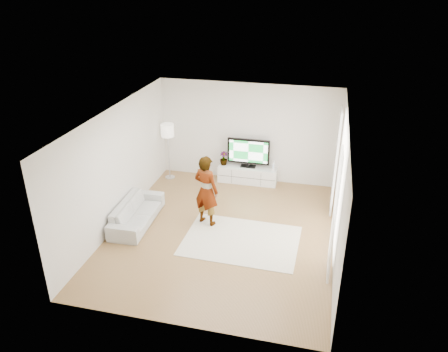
% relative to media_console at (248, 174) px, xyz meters
% --- Properties ---
extents(floor, '(6.00, 6.00, 0.00)m').
position_rel_media_console_xyz_m(floor, '(-0.06, -2.76, -0.23)').
color(floor, '#9E7447').
rests_on(floor, ground).
extents(ceiling, '(6.00, 6.00, 0.00)m').
position_rel_media_console_xyz_m(ceiling, '(-0.06, -2.76, 2.57)').
color(ceiling, white).
rests_on(ceiling, wall_back).
extents(wall_left, '(0.02, 6.00, 2.80)m').
position_rel_media_console_xyz_m(wall_left, '(-2.56, -2.76, 1.17)').
color(wall_left, silver).
rests_on(wall_left, floor).
extents(wall_right, '(0.02, 6.00, 2.80)m').
position_rel_media_console_xyz_m(wall_right, '(2.44, -2.76, 1.17)').
color(wall_right, silver).
rests_on(wall_right, floor).
extents(wall_back, '(5.00, 0.02, 2.80)m').
position_rel_media_console_xyz_m(wall_back, '(-0.06, 0.24, 1.17)').
color(wall_back, silver).
rests_on(wall_back, floor).
extents(wall_front, '(5.00, 0.02, 2.80)m').
position_rel_media_console_xyz_m(wall_front, '(-0.06, -5.76, 1.17)').
color(wall_front, silver).
rests_on(wall_front, floor).
extents(window, '(0.01, 2.60, 2.50)m').
position_rel_media_console_xyz_m(window, '(2.42, -2.46, 1.22)').
color(window, white).
rests_on(window, wall_right).
extents(curtain_near, '(0.04, 0.70, 2.60)m').
position_rel_media_console_xyz_m(curtain_near, '(2.34, -3.76, 1.12)').
color(curtain_near, white).
rests_on(curtain_near, floor).
extents(curtain_far, '(0.04, 0.70, 2.60)m').
position_rel_media_console_xyz_m(curtain_far, '(2.34, -1.16, 1.12)').
color(curtain_far, white).
rests_on(curtain_far, floor).
extents(media_console, '(1.66, 0.47, 0.47)m').
position_rel_media_console_xyz_m(media_console, '(0.00, 0.00, 0.00)').
color(media_console, white).
rests_on(media_console, floor).
extents(television, '(1.18, 0.23, 0.82)m').
position_rel_media_console_xyz_m(television, '(0.00, 0.03, 0.68)').
color(television, black).
rests_on(television, media_console).
extents(game_console, '(0.07, 0.17, 0.23)m').
position_rel_media_console_xyz_m(game_console, '(0.73, -0.00, 0.35)').
color(game_console, white).
rests_on(game_console, media_console).
extents(potted_plant, '(0.26, 0.26, 0.39)m').
position_rel_media_console_xyz_m(potted_plant, '(-0.71, 0.00, 0.43)').
color(potted_plant, '#3F7238').
rests_on(potted_plant, media_console).
extents(rug, '(2.57, 1.88, 0.01)m').
position_rel_media_console_xyz_m(rug, '(0.42, -2.99, -0.23)').
color(rug, beige).
rests_on(rug, floor).
extents(player, '(0.73, 0.60, 1.72)m').
position_rel_media_console_xyz_m(player, '(-0.53, -2.43, 0.64)').
color(player, '#334772').
rests_on(player, rug).
extents(sofa, '(0.81, 1.93, 0.56)m').
position_rel_media_console_xyz_m(sofa, '(-2.15, -2.81, 0.05)').
color(sofa, '#B6B7B2').
rests_on(sofa, floor).
extents(floor_lamp, '(0.36, 0.36, 1.63)m').
position_rel_media_console_xyz_m(floor_lamp, '(-2.26, -0.24, 1.15)').
color(floor_lamp, silver).
rests_on(floor_lamp, floor).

